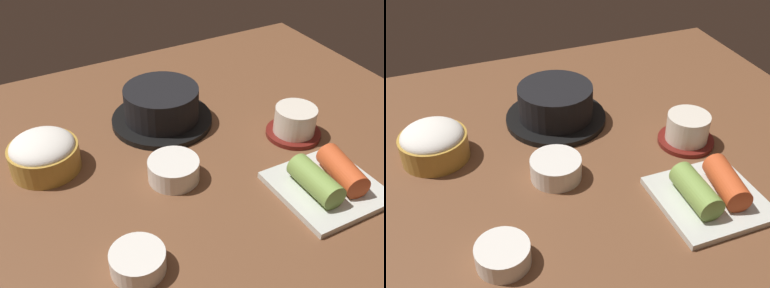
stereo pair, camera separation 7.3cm
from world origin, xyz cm
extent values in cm
cube|color=brown|center=(0.00, 0.00, 1.00)|extent=(100.00, 76.00, 2.00)
cylinder|color=black|center=(2.44, 10.15, 2.51)|extent=(17.84, 17.84, 1.03)
cylinder|color=black|center=(2.44, 10.15, 5.87)|extent=(13.13, 13.13, 5.69)
cylinder|color=#D15619|center=(2.44, 10.15, 8.42)|extent=(11.55, 11.55, 0.60)
cylinder|color=#B78C38|center=(-19.08, 6.72, 4.07)|extent=(10.72, 10.72, 4.14)
ellipsoid|color=white|center=(-19.08, 6.72, 6.14)|extent=(9.86, 9.86, 3.75)
cylinder|color=maroon|center=(20.53, -4.19, 2.40)|extent=(9.33, 9.33, 0.80)
cylinder|color=silver|center=(20.53, -4.19, 5.06)|extent=(7.01, 7.01, 4.52)
cylinder|color=#C6D18C|center=(20.53, -4.19, 7.02)|extent=(5.96, 5.96, 0.40)
cylinder|color=white|center=(-2.69, -4.90, 3.67)|extent=(7.79, 7.79, 3.34)
cylinder|color=brown|center=(-2.69, -4.90, 5.04)|extent=(6.39, 6.39, 0.50)
cube|color=silver|center=(15.85, -17.92, 2.50)|extent=(14.38, 14.38, 1.00)
cylinder|color=#7A9E47|center=(13.34, -17.92, 4.86)|extent=(3.95, 8.73, 3.72)
cylinder|color=#C64C23|center=(18.37, -17.92, 4.86)|extent=(5.30, 9.18, 3.72)
cylinder|color=white|center=(-14.10, -18.18, 3.41)|extent=(6.91, 6.91, 2.83)
cylinder|color=#386B2D|center=(-14.10, -18.18, 4.53)|extent=(5.67, 5.67, 0.50)
camera|label=1|loc=(-25.93, -54.12, 48.04)|focal=43.73mm
camera|label=2|loc=(-19.29, -57.16, 48.04)|focal=43.73mm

